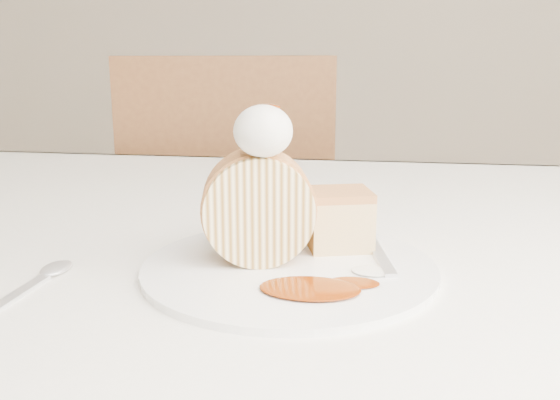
# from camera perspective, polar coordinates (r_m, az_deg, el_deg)

# --- Properties ---
(table) EXTENTS (1.40, 0.90, 0.75)m
(table) POSITION_cam_1_polar(r_m,az_deg,el_deg) (0.73, 6.13, -9.78)
(table) COLOR silver
(table) RESTS_ON ground
(chair_far) EXTENTS (0.54, 0.54, 0.93)m
(chair_far) POSITION_cam_1_polar(r_m,az_deg,el_deg) (1.43, -4.88, -3.13)
(chair_far) COLOR brown
(chair_far) RESTS_ON ground
(plate) EXTENTS (0.33, 0.33, 0.01)m
(plate) POSITION_cam_1_polar(r_m,az_deg,el_deg) (0.57, 0.85, -6.23)
(plate) COLOR white
(plate) RESTS_ON table
(roulade_slice) EXTENTS (0.11, 0.07, 0.10)m
(roulade_slice) POSITION_cam_1_polar(r_m,az_deg,el_deg) (0.57, -1.99, -0.73)
(roulade_slice) COLOR #FFEBB1
(roulade_slice) RESTS_ON plate
(cake_chunk) EXTENTS (0.07, 0.07, 0.05)m
(cake_chunk) POSITION_cam_1_polar(r_m,az_deg,el_deg) (0.62, 5.42, -2.08)
(cake_chunk) COLOR #D0894F
(cake_chunk) RESTS_ON plate
(whipped_cream) EXTENTS (0.05, 0.05, 0.05)m
(whipped_cream) POSITION_cam_1_polar(r_m,az_deg,el_deg) (0.54, -1.56, 6.32)
(whipped_cream) COLOR white
(whipped_cream) RESTS_ON roulade_slice
(caramel_drizzle) EXTENTS (0.03, 0.02, 0.01)m
(caramel_drizzle) POSITION_cam_1_polar(r_m,az_deg,el_deg) (0.55, -1.31, 9.09)
(caramel_drizzle) COLOR #782905
(caramel_drizzle) RESTS_ON whipped_cream
(caramel_pool) EXTENTS (0.10, 0.07, 0.00)m
(caramel_pool) POSITION_cam_1_polar(r_m,az_deg,el_deg) (0.51, 2.75, -8.06)
(caramel_pool) COLOR #782905
(caramel_pool) RESTS_ON plate
(fork) EXTENTS (0.05, 0.16, 0.00)m
(fork) POSITION_cam_1_polar(r_m,az_deg,el_deg) (0.60, 9.04, -4.92)
(fork) COLOR silver
(fork) RESTS_ON plate
(spoon) EXTENTS (0.03, 0.14, 0.00)m
(spoon) POSITION_cam_1_polar(r_m,az_deg,el_deg) (0.55, -23.84, -8.58)
(spoon) COLOR silver
(spoon) RESTS_ON table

